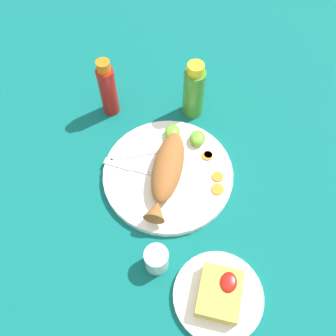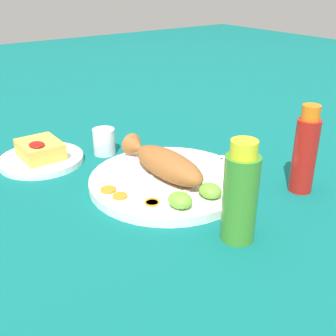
{
  "view_description": "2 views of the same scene",
  "coord_description": "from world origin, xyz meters",
  "px_view_note": "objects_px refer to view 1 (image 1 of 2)",
  "views": [
    {
      "loc": [
        -0.44,
        -0.1,
        0.8
      ],
      "look_at": [
        0.0,
        0.0,
        0.04
      ],
      "focal_mm": 40.0,
      "sensor_mm": 36.0,
      "label": 1
    },
    {
      "loc": [
        0.61,
        -0.44,
        0.39
      ],
      "look_at": [
        0.0,
        0.0,
        0.04
      ],
      "focal_mm": 45.0,
      "sensor_mm": 36.0,
      "label": 2
    }
  ],
  "objects_px": {
    "main_plate": "(168,174)",
    "salt_cup": "(157,260)",
    "side_plate_fries": "(218,296)",
    "hot_sauce_bottle_green": "(194,91)",
    "fork_far": "(142,153)",
    "fork_near": "(135,169)",
    "fried_fish": "(167,172)",
    "hot_sauce_bottle_red": "(108,89)"
  },
  "relations": [
    {
      "from": "fork_near",
      "to": "salt_cup",
      "type": "relative_size",
      "value": 3.03
    },
    {
      "from": "hot_sauce_bottle_green",
      "to": "fork_near",
      "type": "bearing_deg",
      "value": 156.58
    },
    {
      "from": "fork_far",
      "to": "hot_sauce_bottle_green",
      "type": "distance_m",
      "value": 0.21
    },
    {
      "from": "main_plate",
      "to": "fork_far",
      "type": "distance_m",
      "value": 0.08
    },
    {
      "from": "salt_cup",
      "to": "main_plate",
      "type": "bearing_deg",
      "value": 6.85
    },
    {
      "from": "fried_fish",
      "to": "hot_sauce_bottle_red",
      "type": "xyz_separation_m",
      "value": [
        0.18,
        0.2,
        0.04
      ]
    },
    {
      "from": "hot_sauce_bottle_green",
      "to": "side_plate_fries",
      "type": "relative_size",
      "value": 0.91
    },
    {
      "from": "salt_cup",
      "to": "side_plate_fries",
      "type": "height_order",
      "value": "salt_cup"
    },
    {
      "from": "main_plate",
      "to": "hot_sauce_bottle_green",
      "type": "height_order",
      "value": "hot_sauce_bottle_green"
    },
    {
      "from": "fork_near",
      "to": "fork_far",
      "type": "relative_size",
      "value": 1.05
    },
    {
      "from": "fork_near",
      "to": "side_plate_fries",
      "type": "distance_m",
      "value": 0.35
    },
    {
      "from": "fork_far",
      "to": "hot_sauce_bottle_red",
      "type": "height_order",
      "value": "hot_sauce_bottle_red"
    },
    {
      "from": "fried_fish",
      "to": "hot_sauce_bottle_green",
      "type": "relative_size",
      "value": 1.4
    },
    {
      "from": "fork_near",
      "to": "salt_cup",
      "type": "xyz_separation_m",
      "value": [
        -0.21,
        -0.11,
        0.01
      ]
    },
    {
      "from": "fried_fish",
      "to": "side_plate_fries",
      "type": "relative_size",
      "value": 1.28
    },
    {
      "from": "hot_sauce_bottle_red",
      "to": "salt_cup",
      "type": "bearing_deg",
      "value": -149.94
    },
    {
      "from": "fork_near",
      "to": "hot_sauce_bottle_red",
      "type": "bearing_deg",
      "value": -51.3
    },
    {
      "from": "hot_sauce_bottle_red",
      "to": "hot_sauce_bottle_green",
      "type": "bearing_deg",
      "value": -78.24
    },
    {
      "from": "fork_near",
      "to": "side_plate_fries",
      "type": "height_order",
      "value": "fork_near"
    },
    {
      "from": "side_plate_fries",
      "to": "main_plate",
      "type": "bearing_deg",
      "value": 32.8
    },
    {
      "from": "fork_near",
      "to": "hot_sauce_bottle_red",
      "type": "height_order",
      "value": "hot_sauce_bottle_red"
    },
    {
      "from": "side_plate_fries",
      "to": "hot_sauce_bottle_green",
      "type": "bearing_deg",
      "value": 17.41
    },
    {
      "from": "main_plate",
      "to": "hot_sauce_bottle_green",
      "type": "distance_m",
      "value": 0.23
    },
    {
      "from": "hot_sauce_bottle_red",
      "to": "salt_cup",
      "type": "distance_m",
      "value": 0.45
    },
    {
      "from": "fork_far",
      "to": "hot_sauce_bottle_green",
      "type": "xyz_separation_m",
      "value": [
        0.18,
        -0.09,
        0.06
      ]
    },
    {
      "from": "main_plate",
      "to": "side_plate_fries",
      "type": "distance_m",
      "value": 0.3
    },
    {
      "from": "hot_sauce_bottle_green",
      "to": "side_plate_fries",
      "type": "bearing_deg",
      "value": -162.59
    },
    {
      "from": "fork_far",
      "to": "main_plate",
      "type": "bearing_deg",
      "value": 131.74
    },
    {
      "from": "fried_fish",
      "to": "fork_far",
      "type": "distance_m",
      "value": 0.09
    },
    {
      "from": "main_plate",
      "to": "fried_fish",
      "type": "xyz_separation_m",
      "value": [
        -0.01,
        -0.0,
        0.04
      ]
    },
    {
      "from": "fork_far",
      "to": "side_plate_fries",
      "type": "bearing_deg",
      "value": 107.49
    },
    {
      "from": "hot_sauce_bottle_red",
      "to": "fork_far",
      "type": "bearing_deg",
      "value": -136.94
    },
    {
      "from": "main_plate",
      "to": "fried_fish",
      "type": "height_order",
      "value": "fried_fish"
    },
    {
      "from": "main_plate",
      "to": "salt_cup",
      "type": "distance_m",
      "value": 0.22
    },
    {
      "from": "hot_sauce_bottle_green",
      "to": "side_plate_fries",
      "type": "height_order",
      "value": "hot_sauce_bottle_green"
    },
    {
      "from": "main_plate",
      "to": "fried_fish",
      "type": "distance_m",
      "value": 0.04
    },
    {
      "from": "hot_sauce_bottle_red",
      "to": "side_plate_fries",
      "type": "distance_m",
      "value": 0.56
    },
    {
      "from": "salt_cup",
      "to": "hot_sauce_bottle_green",
      "type": "bearing_deg",
      "value": 1.12
    },
    {
      "from": "fork_far",
      "to": "hot_sauce_bottle_red",
      "type": "relative_size",
      "value": 1.03
    },
    {
      "from": "fork_near",
      "to": "hot_sauce_bottle_green",
      "type": "relative_size",
      "value": 1.1
    },
    {
      "from": "hot_sauce_bottle_green",
      "to": "salt_cup",
      "type": "height_order",
      "value": "hot_sauce_bottle_green"
    },
    {
      "from": "side_plate_fries",
      "to": "salt_cup",
      "type": "bearing_deg",
      "value": 74.44
    }
  ]
}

